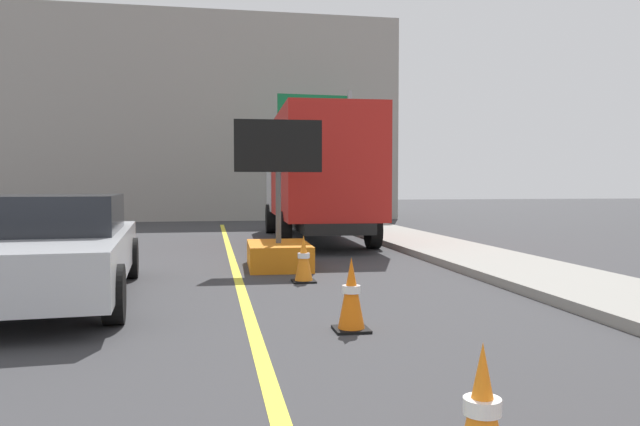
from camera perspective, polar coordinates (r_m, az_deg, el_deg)
name	(u,v)px	position (r m, az deg, el deg)	size (l,w,h in m)	color
lane_center_stripe	(262,358)	(5.50, -5.48, -13.36)	(0.14, 36.00, 0.01)	yellow
arrow_board_trailer	(278,241)	(11.20, -3.90, -2.67)	(1.60, 1.83, 2.70)	orange
box_truck	(317,174)	(16.37, -0.31, 3.65)	(2.59, 7.90, 3.31)	black
pickup_car	(50,247)	(8.84, -23.92, -2.90)	(2.37, 5.23, 1.38)	silver
highway_guide_sign	(329,133)	(22.63, 0.84, 7.50)	(2.79, 0.27, 5.00)	gray
far_building_block	(197,123)	(29.13, -11.39, 8.21)	(17.31, 6.67, 8.72)	gray
traffic_cone_near_sign	(482,417)	(3.29, 14.91, -17.97)	(0.36, 0.36, 0.74)	black
traffic_cone_mid_lane	(351,295)	(6.39, 2.95, -7.64)	(0.36, 0.36, 0.77)	black
traffic_cone_far_lane	(304,259)	(9.52, -1.54, -4.33)	(0.36, 0.36, 0.73)	black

